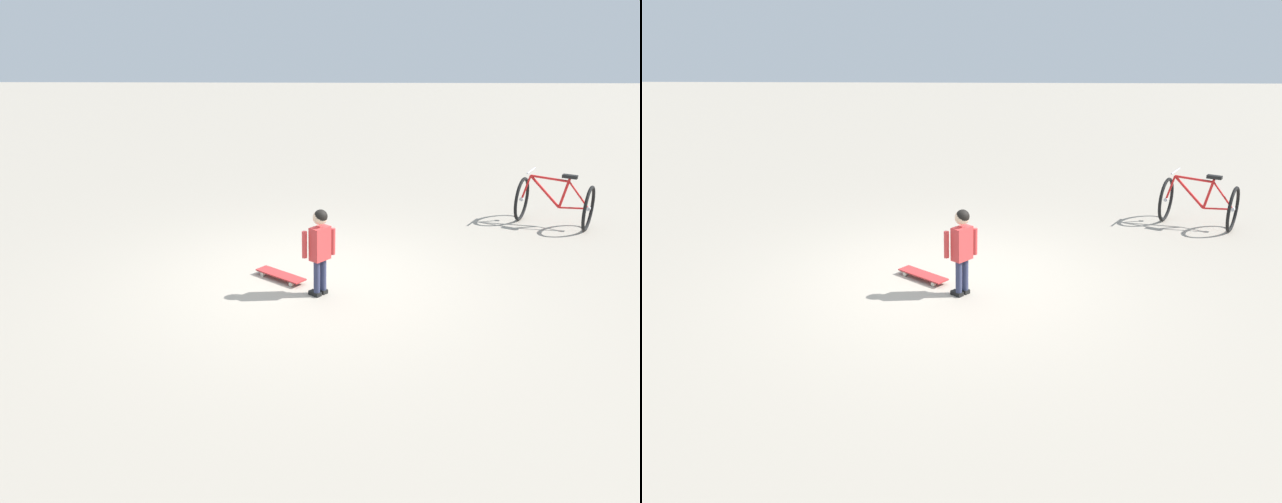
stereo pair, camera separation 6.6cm
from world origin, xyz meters
TOP-DOWN VIEW (x-y plane):
  - ground_plane at (0.00, 0.00)m, footprint 50.00×50.00m
  - child_person at (0.48, 0.13)m, footprint 0.28×0.39m
  - skateboard at (0.02, -0.38)m, footprint 0.60×0.67m
  - bicycle_near at (-2.28, 3.76)m, footprint 1.16×1.28m

SIDE VIEW (x-z plane):
  - ground_plane at x=0.00m, z-range 0.00..0.00m
  - skateboard at x=0.02m, z-range 0.02..0.10m
  - bicycle_near at x=-2.28m, z-range -0.04..0.80m
  - child_person at x=0.48m, z-range 0.13..1.19m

